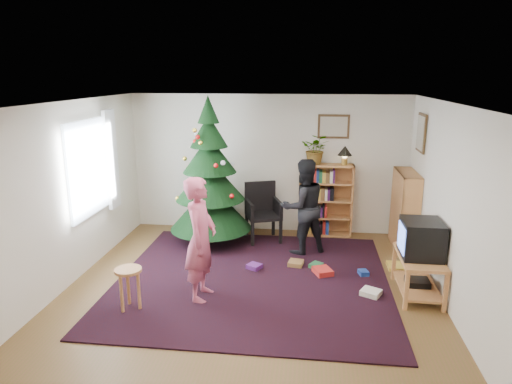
# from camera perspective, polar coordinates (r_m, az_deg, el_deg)

# --- Properties ---
(floor) EXTENTS (5.00, 5.00, 0.00)m
(floor) POSITION_cam_1_polar(r_m,az_deg,el_deg) (6.35, -0.76, -12.06)
(floor) COLOR brown
(floor) RESTS_ON ground
(ceiling) EXTENTS (5.00, 5.00, 0.00)m
(ceiling) POSITION_cam_1_polar(r_m,az_deg,el_deg) (5.68, -0.85, 11.07)
(ceiling) COLOR white
(ceiling) RESTS_ON wall_back
(wall_back) EXTENTS (5.00, 0.02, 2.50)m
(wall_back) POSITION_cam_1_polar(r_m,az_deg,el_deg) (8.31, 1.51, 3.52)
(wall_back) COLOR silver
(wall_back) RESTS_ON floor
(wall_front) EXTENTS (5.00, 0.02, 2.50)m
(wall_front) POSITION_cam_1_polar(r_m,az_deg,el_deg) (3.59, -6.27, -11.99)
(wall_front) COLOR silver
(wall_front) RESTS_ON floor
(wall_left) EXTENTS (0.02, 5.00, 2.50)m
(wall_left) POSITION_cam_1_polar(r_m,az_deg,el_deg) (6.70, -22.51, -0.36)
(wall_left) COLOR silver
(wall_left) RESTS_ON floor
(wall_right) EXTENTS (0.02, 5.00, 2.50)m
(wall_right) POSITION_cam_1_polar(r_m,az_deg,el_deg) (6.10, 23.18, -1.83)
(wall_right) COLOR silver
(wall_right) RESTS_ON floor
(rug) EXTENTS (3.80, 3.60, 0.02)m
(rug) POSITION_cam_1_polar(r_m,az_deg,el_deg) (6.61, -0.41, -10.82)
(rug) COLOR black
(rug) RESTS_ON floor
(window_pane) EXTENTS (0.04, 1.20, 1.40)m
(window_pane) POSITION_cam_1_polar(r_m,az_deg,el_deg) (7.14, -20.19, 2.81)
(window_pane) COLOR silver
(window_pane) RESTS_ON wall_left
(curtain) EXTENTS (0.06, 0.35, 1.60)m
(curtain) POSITION_cam_1_polar(r_m,az_deg,el_deg) (7.74, -17.62, 3.88)
(curtain) COLOR white
(curtain) RESTS_ON wall_left
(picture_back) EXTENTS (0.55, 0.03, 0.42)m
(picture_back) POSITION_cam_1_polar(r_m,az_deg,el_deg) (8.16, 9.68, 8.08)
(picture_back) COLOR #4C3319
(picture_back) RESTS_ON wall_back
(picture_right) EXTENTS (0.03, 0.50, 0.60)m
(picture_right) POSITION_cam_1_polar(r_m,az_deg,el_deg) (7.62, 19.98, 6.96)
(picture_right) COLOR #4C3319
(picture_right) RESTS_ON wall_right
(christmas_tree) EXTENTS (1.39, 1.39, 2.51)m
(christmas_tree) POSITION_cam_1_polar(r_m,az_deg,el_deg) (7.70, -5.76, 1.00)
(christmas_tree) COLOR #3F2816
(christmas_tree) RESTS_ON rug
(bookshelf_back) EXTENTS (0.95, 0.30, 1.30)m
(bookshelf_back) POSITION_cam_1_polar(r_m,az_deg,el_deg) (8.26, 8.69, -0.89)
(bookshelf_back) COLOR #C28145
(bookshelf_back) RESTS_ON floor
(bookshelf_right) EXTENTS (0.30, 0.95, 1.30)m
(bookshelf_right) POSITION_cam_1_polar(r_m,az_deg,el_deg) (7.94, 18.09, -2.12)
(bookshelf_right) COLOR #C28145
(bookshelf_right) RESTS_ON floor
(tv_stand) EXTENTS (0.52, 0.94, 0.55)m
(tv_stand) POSITION_cam_1_polar(r_m,az_deg,el_deg) (6.44, 19.63, -9.35)
(tv_stand) COLOR #C28145
(tv_stand) RESTS_ON floor
(crt_tv) EXTENTS (0.51, 0.55, 0.48)m
(crt_tv) POSITION_cam_1_polar(r_m,az_deg,el_deg) (6.28, 19.97, -5.50)
(crt_tv) COLOR black
(crt_tv) RESTS_ON tv_stand
(armchair) EXTENTS (0.71, 0.72, 1.01)m
(armchair) POSITION_cam_1_polar(r_m,az_deg,el_deg) (8.00, 1.01, -2.13)
(armchair) COLOR black
(armchair) RESTS_ON rug
(stool) EXTENTS (0.33, 0.33, 0.55)m
(stool) POSITION_cam_1_polar(r_m,az_deg,el_deg) (5.89, -15.63, -10.33)
(stool) COLOR #C28145
(stool) RESTS_ON floor
(person_standing) EXTENTS (0.42, 0.61, 1.62)m
(person_standing) POSITION_cam_1_polar(r_m,az_deg,el_deg) (5.86, -6.94, -5.88)
(person_standing) COLOR #B34760
(person_standing) RESTS_ON rug
(person_by_chair) EXTENTS (0.94, 0.87, 1.56)m
(person_by_chair) POSITION_cam_1_polar(r_m,az_deg,el_deg) (7.35, 5.91, -1.85)
(person_by_chair) COLOR black
(person_by_chair) RESTS_ON rug
(potted_plant) EXTENTS (0.54, 0.49, 0.53)m
(potted_plant) POSITION_cam_1_polar(r_m,az_deg,el_deg) (8.07, 7.51, 5.33)
(potted_plant) COLOR gray
(potted_plant) RESTS_ON bookshelf_back
(table_lamp) EXTENTS (0.25, 0.25, 0.33)m
(table_lamp) POSITION_cam_1_polar(r_m,az_deg,el_deg) (8.09, 11.05, 4.93)
(table_lamp) COLOR #A57F33
(table_lamp) RESTS_ON bookshelf_back
(floor_clutter) EXTENTS (2.32, 1.18, 0.08)m
(floor_clutter) POSITION_cam_1_polar(r_m,az_deg,el_deg) (6.87, 9.29, -9.74)
(floor_clutter) COLOR #A51E19
(floor_clutter) RESTS_ON rug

